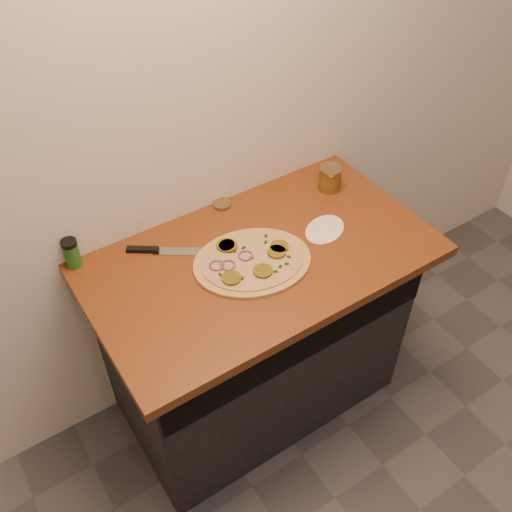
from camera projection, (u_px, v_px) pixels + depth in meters
cabinet at (255, 334)px, 2.30m from camera, size 1.10×0.60×0.86m
countertop at (260, 258)px, 1.97m from camera, size 1.20×0.70×0.04m
pizza at (252, 261)px, 1.92m from camera, size 0.48×0.48×0.03m
chefs_knife at (162, 251)px, 1.96m from camera, size 0.26×0.20×0.02m
mason_jar_lid at (222, 204)px, 2.14m from camera, size 0.09×0.09×0.01m
salsa_jar at (330, 178)px, 2.19m from camera, size 0.09×0.09×0.10m
spice_shaker at (72, 253)px, 1.88m from camera, size 0.05×0.05×0.11m
flour_spill at (325, 229)px, 2.05m from camera, size 0.23×0.23×0.00m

